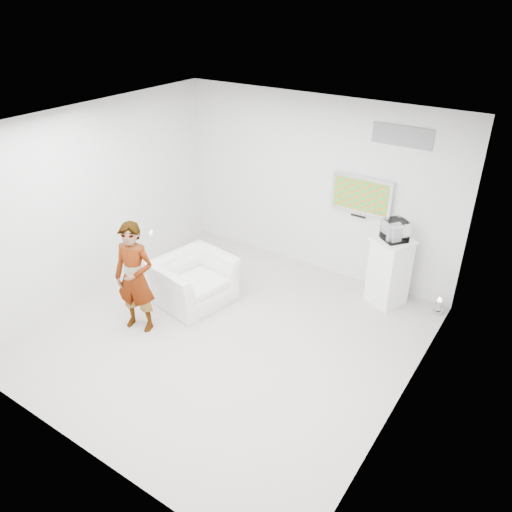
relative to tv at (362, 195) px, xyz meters
The scene contains 10 objects.
room 2.59m from the tv, 109.13° to the right, with size 5.01×5.01×3.00m.
tv is the anchor object (origin of this frame).
logo_decal 1.12m from the tv, ahead, with size 0.90×0.02×0.30m, color slate.
person 3.70m from the tv, 124.34° to the right, with size 0.61×0.40×1.67m, color white.
armchair 2.97m from the tv, 132.10° to the right, with size 1.14×0.99×0.74m, color white.
pedestal 1.28m from the tv, 25.90° to the right, with size 0.53×0.53×1.10m, color white.
floor_uplight 2.08m from the tv, ahead, with size 0.16×0.16×0.25m, color silver.
vitrine 0.85m from the tv, 25.90° to the right, with size 0.32×0.32×0.32m, color white.
console 0.87m from the tv, 25.90° to the right, with size 0.05×0.15×0.21m, color white.
wii_remote 3.34m from the tv, 123.51° to the right, with size 0.04×0.14×0.04m, color white.
Camera 1 is at (3.57, -4.58, 4.47)m, focal length 35.00 mm.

